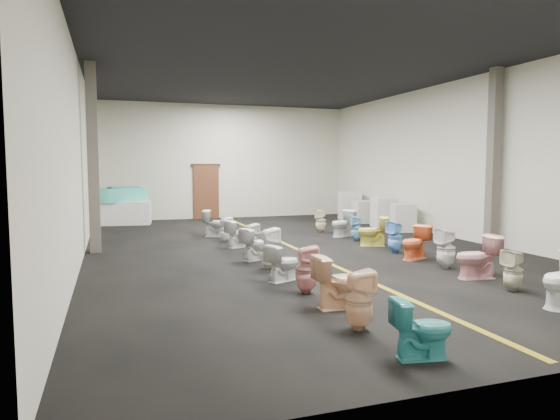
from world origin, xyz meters
The scene contains 36 objects.
floor centered at (0.00, 0.00, 0.00)m, with size 16.00×16.00×0.00m, color black.
ceiling centered at (0.00, 0.00, 4.50)m, with size 16.00×16.00×0.00m, color black.
wall_back centered at (0.00, 8.00, 2.25)m, with size 10.00×10.00×0.00m, color beige.
wall_left centered at (-5.00, 0.00, 2.25)m, with size 16.00×16.00×0.00m, color beige.
wall_right centered at (5.00, 0.00, 2.25)m, with size 16.00×16.00×0.00m, color beige.
aisle_stripe centered at (0.00, 0.00, 0.00)m, with size 0.12×15.60×0.01m, color olive.
back_door centered at (-0.80, 7.94, 1.05)m, with size 1.00×0.10×2.10m, color #562D19.
door_frame centered at (-0.80, 7.95, 2.12)m, with size 1.15×0.08×0.10m, color #331C11.
column_left centered at (-4.75, 1.00, 2.25)m, with size 0.25×0.25×4.50m, color #59544C.
column_right centered at (4.75, -1.50, 2.25)m, with size 0.25×0.25×4.50m, color #59544C.
display_table centered at (-3.96, 6.88, 0.41)m, with size 1.85×0.92×0.82m, color white.
bathtub centered at (-3.96, 6.88, 1.07)m, with size 1.77×1.12×0.55m.
appliance_crate_a centered at (4.40, 1.98, 0.44)m, with size 0.68×0.68×0.87m, color beige.
appliance_crate_b centered at (4.40, 3.17, 0.49)m, with size 0.71×0.71×0.98m, color silver.
appliance_crate_c centered at (4.40, 4.57, 0.40)m, with size 0.71×0.71×0.81m, color beige.
appliance_crate_d centered at (4.40, 5.73, 0.55)m, with size 0.77×0.77×1.10m, color silver.
toilet_left_0 centered at (-1.24, -7.24, 0.33)m, with size 0.37×0.65×0.66m, color teal.
toilet_left_1 centered at (-1.44, -6.17, 0.39)m, with size 0.35×0.36×0.77m, color beige.
toilet_left_2 centered at (-1.24, -5.20, 0.39)m, with size 0.44×0.77×0.78m, color #FBC499.
toilet_left_3 centered at (-1.39, -4.26, 0.39)m, with size 0.35×0.36×0.79m, color #DA9693.
toilet_left_4 centered at (-1.46, -3.30, 0.34)m, with size 0.38×0.66×0.67m, color silver.
toilet_left_5 centered at (-1.38, -2.18, 0.42)m, with size 0.37×0.38×0.83m, color white.
toilet_left_6 centered at (-1.36, -1.21, 0.36)m, with size 0.40×0.70×0.72m, color silver.
toilet_left_7 centered at (-1.24, -0.35, 0.36)m, with size 0.32×0.33×0.72m, color silver.
toilet_left_8 centered at (-1.30, 0.61, 0.35)m, with size 0.39×0.68×0.70m, color white.
toilet_left_9 centered at (-1.43, 1.63, 0.34)m, with size 0.31×0.32×0.69m, color white.
toilet_left_10 centered at (-1.45, 2.72, 0.39)m, with size 0.44×0.77×0.79m, color silver.
toilet_right_2 centered at (1.90, -5.23, 0.35)m, with size 0.32×0.32×0.70m, color beige.
toilet_right_3 centered at (1.98, -4.28, 0.40)m, with size 0.45×0.79×0.81m, color #E5A1A4.
toilet_right_4 centered at (2.02, -3.32, 0.41)m, with size 0.37×0.38×0.82m, color silver.
toilet_right_5 centered at (1.99, -2.27, 0.38)m, with size 0.42×0.74×0.76m, color orange.
toilet_right_6 centered at (2.03, -1.39, 0.38)m, with size 0.35×0.35×0.77m, color #72B4F5.
toilet_right_7 centered at (2.04, -0.30, 0.39)m, with size 0.43×0.76×0.78m, color #EFDF5C.
toilet_right_8 centered at (2.06, 0.62, 0.36)m, with size 0.32×0.33×0.71m, color #7CBBE2.
toilet_right_9 centered at (2.06, 1.53, 0.39)m, with size 0.44×0.77×0.78m, color silver.
toilet_right_10 centered at (1.85, 2.65, 0.36)m, with size 0.32×0.33×0.72m, color #F2EAC4.
Camera 1 is at (-4.35, -11.68, 2.06)m, focal length 32.00 mm.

